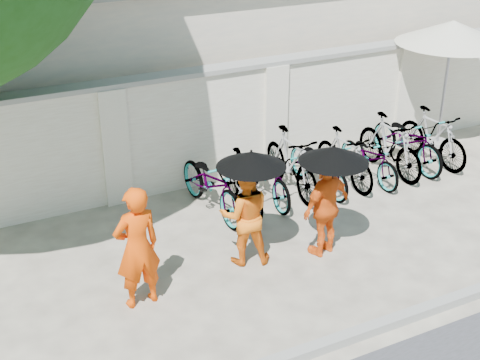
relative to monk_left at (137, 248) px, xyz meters
name	(u,v)px	position (x,y,z in m)	size (l,w,h in m)	color
ground	(256,278)	(1.62, -0.17, -0.84)	(80.00, 80.00, 0.00)	#B5AC94
kerb	(324,345)	(1.62, -1.87, -0.78)	(40.00, 0.16, 0.12)	gray
compound_wall	(222,126)	(2.62, 3.03, 0.16)	(20.00, 0.30, 2.00)	silver
building_behind	(189,40)	(3.62, 6.83, 0.76)	(14.00, 6.00, 3.20)	beige
monk_left	(137,248)	(0.00, 0.00, 0.00)	(0.61, 0.40, 1.68)	#F14504
monk_center	(245,215)	(1.68, 0.30, -0.09)	(0.73, 0.57, 1.50)	orange
parasol_center	(251,159)	(1.73, 0.22, 0.79)	(0.96, 0.96, 0.89)	black
monk_right	(326,206)	(2.83, -0.02, -0.07)	(0.90, 0.37, 1.53)	#EA5812
parasol_right	(334,154)	(2.85, -0.10, 0.77)	(0.98, 0.98, 0.85)	black
patio_umbrella	(452,33)	(7.17, 2.40, 1.45)	(2.70, 2.70, 2.54)	gray
bike_0	(212,184)	(1.89, 1.87, -0.33)	(0.68, 1.96, 1.03)	#92919C
bike_1	(243,182)	(2.40, 1.75, -0.35)	(0.46, 1.62, 0.97)	#92919C
bike_2	(266,174)	(2.90, 1.88, -0.38)	(0.61, 1.75, 0.92)	#92919C
bike_3	(291,163)	(3.41, 1.93, -0.28)	(0.53, 1.86, 1.12)	#92919C
bike_4	(319,165)	(3.92, 1.82, -0.39)	(0.60, 1.73, 0.91)	#92919C
bike_5	(344,158)	(4.43, 1.78, -0.34)	(0.47, 1.66, 1.00)	#92919C
bike_6	(370,158)	(4.93, 1.72, -0.41)	(0.58, 1.66, 0.87)	#92919C
bike_7	(390,145)	(5.44, 1.80, -0.30)	(0.51, 1.80, 1.08)	#92919C
bike_8	(408,140)	(5.95, 1.91, -0.33)	(0.68, 1.94, 1.02)	#92919C
bike_9	(433,137)	(6.45, 1.81, -0.32)	(0.49, 1.74, 1.05)	#92919C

